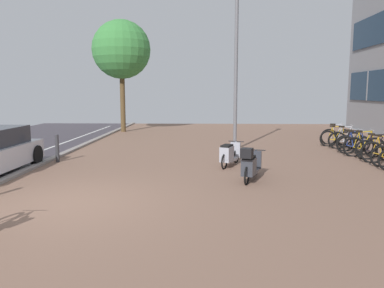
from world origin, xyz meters
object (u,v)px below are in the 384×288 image
scooter_near (250,165)px  street_tree (121,50)px  bicycle_rack_06 (355,145)px  lamp_post (236,57)px  bicycle_rack_04 (376,150)px  bicycle_rack_09 (336,139)px  bollard_far (57,148)px  bicycle_rack_05 (364,147)px  bicycle_rack_08 (345,140)px  bicycle_rack_10 (336,137)px  bicycle_rack_07 (353,143)px  scooter_mid (229,154)px  bicycle_rack_03 (384,153)px

scooter_near → street_tree: bearing=115.9°
scooter_near → bicycle_rack_06: bearing=45.6°
lamp_post → bicycle_rack_04: bearing=-24.9°
bicycle_rack_09 → bollard_far: bicycle_rack_09 is taller
scooter_near → street_tree: street_tree is taller
bicycle_rack_05 → bicycle_rack_08: bearing=88.9°
bicycle_rack_04 → lamp_post: lamp_post is taller
bicycle_rack_10 → bollard_far: (-10.66, -4.54, 0.11)m
bicycle_rack_06 → bicycle_rack_07: bicycle_rack_06 is taller
scooter_mid → lamp_post: (0.45, 3.48, 3.26)m
street_tree → bollard_far: street_tree is taller
bicycle_rack_05 → bicycle_rack_06: bearing=95.7°
bicycle_rack_07 → scooter_mid: size_ratio=0.83×
bicycle_rack_07 → bicycle_rack_03: bearing=-89.5°
bicycle_rack_06 → scooter_mid: (-4.86, -2.59, 0.04)m
bicycle_rack_04 → street_tree: bearing=139.9°
bicycle_rack_07 → bicycle_rack_08: bearing=95.3°
bicycle_rack_09 → bicycle_rack_10: bicycle_rack_10 is taller
bicycle_rack_09 → bollard_far: bearing=-159.5°
bicycle_rack_04 → scooter_near: (-4.66, -3.26, 0.08)m
bicycle_rack_05 → bicycle_rack_10: 3.18m
bollard_far → bicycle_rack_04: bearing=3.9°
bicycle_rack_05 → bicycle_rack_10: bicycle_rack_05 is taller
bicycle_rack_05 → bicycle_rack_04: bearing=-76.1°
bicycle_rack_07 → bollard_far: 10.97m
scooter_near → scooter_mid: (-0.42, 1.94, -0.05)m
bicycle_rack_07 → lamp_post: 5.66m
bicycle_rack_06 → lamp_post: (-4.42, 0.89, 3.31)m
scooter_near → street_tree: 14.19m
bicycle_rack_09 → scooter_near: 7.80m
bicycle_rack_03 → lamp_post: size_ratio=0.21×
scooter_mid → bicycle_rack_04: bearing=14.6°
bollard_far → bicycle_rack_10: bearing=23.1°
bicycle_rack_09 → bicycle_rack_10: 0.67m
bollard_far → bicycle_rack_07: bearing=13.9°
lamp_post → bicycle_rack_05: bearing=-18.8°
bicycle_rack_03 → bicycle_rack_07: 2.54m
bicycle_rack_06 → street_tree: (-10.36, 7.65, 4.31)m
bicycle_rack_03 → bollard_far: 10.67m
bicycle_rack_03 → bicycle_rack_09: 3.82m
bicycle_rack_05 → bollard_far: size_ratio=1.59×
bicycle_rack_03 → bicycle_rack_09: bicycle_rack_03 is taller
bicycle_rack_08 → street_tree: (-10.46, 6.38, 4.30)m
bicycle_rack_03 → bollard_far: bearing=-179.5°
bicycle_rack_03 → bicycle_rack_04: (0.04, 0.64, -0.01)m
street_tree → bollard_far: 10.52m
bicycle_rack_05 → bicycle_rack_08: size_ratio=1.05×
bicycle_rack_03 → bicycle_rack_05: 1.28m
bicycle_rack_04 → bollard_far: bearing=-176.1°
bicycle_rack_09 → scooter_mid: (-4.82, -4.50, 0.04)m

